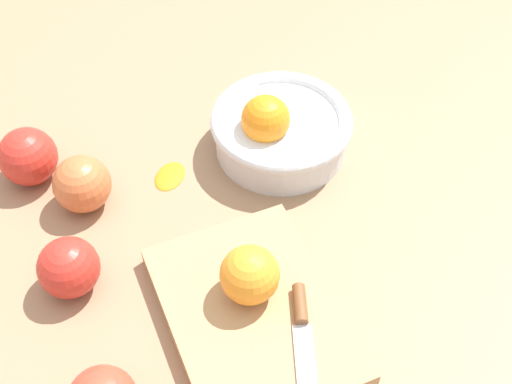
# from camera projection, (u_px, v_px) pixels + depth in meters

# --- Properties ---
(ground_plane) EXTENTS (2.40, 2.40, 0.00)m
(ground_plane) POSITION_uv_depth(u_px,v_px,m) (219.00, 249.00, 0.82)
(ground_plane) COLOR #997556
(bowl) EXTENTS (0.18, 0.18, 0.10)m
(bowl) POSITION_uv_depth(u_px,v_px,m) (280.00, 129.00, 0.89)
(bowl) COLOR silver
(bowl) RESTS_ON ground_plane
(cutting_board) EXTENTS (0.24, 0.18, 0.02)m
(cutting_board) POSITION_uv_depth(u_px,v_px,m) (255.00, 313.00, 0.75)
(cutting_board) COLOR tan
(cutting_board) RESTS_ON ground_plane
(orange_on_board) EXTENTS (0.06, 0.06, 0.06)m
(orange_on_board) POSITION_uv_depth(u_px,v_px,m) (250.00, 275.00, 0.73)
(orange_on_board) COLOR orange
(orange_on_board) RESTS_ON cutting_board
(knife) EXTENTS (0.15, 0.07, 0.01)m
(knife) POSITION_uv_depth(u_px,v_px,m) (303.00, 333.00, 0.71)
(knife) COLOR silver
(knife) RESTS_ON cutting_board
(apple_front_center) EXTENTS (0.07, 0.07, 0.07)m
(apple_front_center) POSITION_uv_depth(u_px,v_px,m) (69.00, 268.00, 0.76)
(apple_front_center) COLOR red
(apple_front_center) RESTS_ON ground_plane
(apple_front_left) EXTENTS (0.07, 0.07, 0.07)m
(apple_front_left) POSITION_uv_depth(u_px,v_px,m) (28.00, 157.00, 0.86)
(apple_front_left) COLOR red
(apple_front_left) RESTS_ON ground_plane
(apple_front_left_2) EXTENTS (0.07, 0.07, 0.07)m
(apple_front_left_2) POSITION_uv_depth(u_px,v_px,m) (82.00, 184.00, 0.83)
(apple_front_left_2) COLOR #CC6638
(apple_front_left_2) RESTS_ON ground_plane
(citrus_peel) EXTENTS (0.06, 0.06, 0.01)m
(citrus_peel) POSITION_uv_depth(u_px,v_px,m) (170.00, 174.00, 0.89)
(citrus_peel) COLOR orange
(citrus_peel) RESTS_ON ground_plane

